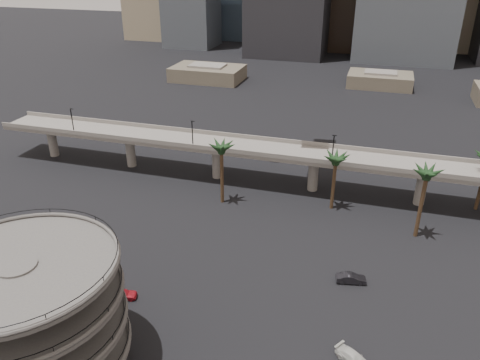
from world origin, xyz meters
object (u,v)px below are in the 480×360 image
(parking_ramp, at_px, (28,310))
(car_b, at_px, (351,278))
(car_c, at_px, (353,358))
(car_a, at_px, (122,294))
(overpass, at_px, (264,153))

(parking_ramp, relative_size, car_b, 4.73)
(car_b, relative_size, car_c, 0.95)
(car_c, bearing_deg, car_a, 118.97)
(parking_ramp, xyz_separation_m, car_a, (2.31, 15.08, -9.06))
(parking_ramp, xyz_separation_m, overpass, (13.00, 59.00, -2.50))
(car_a, bearing_deg, car_b, -84.87)
(parking_ramp, bearing_deg, car_a, 81.31)
(car_a, bearing_deg, overpass, -31.51)
(parking_ramp, distance_m, car_b, 46.16)
(overpass, distance_m, car_a, 45.68)
(car_a, relative_size, car_b, 0.97)
(parking_ramp, distance_m, car_c, 39.73)
(overpass, distance_m, car_c, 52.32)
(car_a, distance_m, car_c, 34.29)
(car_a, bearing_deg, parking_ramp, 153.48)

